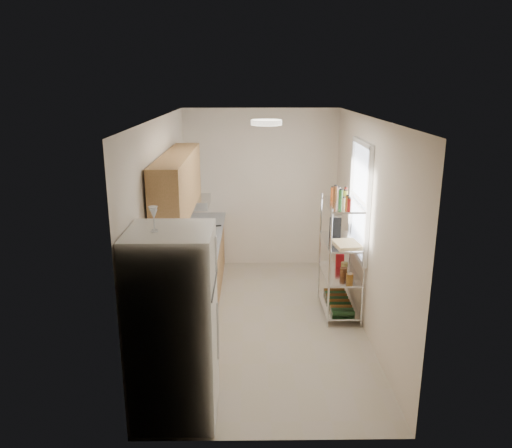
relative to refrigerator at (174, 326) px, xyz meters
The scene contains 16 objects.
room 2.03m from the refrigerator, 64.14° to the left, with size 2.52×4.42×2.62m.
counter_run 2.28m from the refrigerator, 91.25° to the left, with size 0.63×3.51×0.90m.
upper_cabinets 2.11m from the refrigerator, 95.58° to the left, with size 0.33×2.20×0.72m, color tan.
range_hood 2.74m from the refrigerator, 92.76° to the left, with size 0.50×0.60×0.12m, color #B7BABC.
window 3.07m from the refrigerator, 45.67° to the left, with size 0.06×1.00×1.46m, color white.
bakers_rack 2.82m from the refrigerator, 48.10° to the left, with size 0.45×0.90×1.73m.
ceiling_dome 2.41m from the refrigerator, 59.80° to the left, with size 0.34×0.34×0.06m, color white.
refrigerator is the anchor object (origin of this frame).
wine_glass_a 0.99m from the refrigerator, behind, with size 0.06×0.06×0.18m, color silver, non-canonical shape.
wine_glass_b 1.01m from the refrigerator, 157.16° to the right, with size 0.08×0.08×0.22m, color silver, non-canonical shape.
rice_cooker 1.87m from the refrigerator, 92.28° to the left, with size 0.27×0.27×0.22m, color silver.
frying_pan_large 2.64m from the refrigerator, 92.20° to the left, with size 0.28×0.28×0.05m, color black.
frying_pan_small 3.05m from the refrigerator, 89.84° to the left, with size 0.20×0.20×0.04m, color black.
cutting_board 2.72m from the refrigerator, 45.18° to the left, with size 0.30×0.39×0.03m, color tan.
espresso_machine 3.06m from the refrigerator, 52.71° to the left, with size 0.16×0.23×0.27m, color black.
storage_bag 3.08m from the refrigerator, 51.18° to the left, with size 0.11×0.15×0.17m, color #A91419.
Camera 1 is at (-0.19, -5.84, 3.01)m, focal length 35.00 mm.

